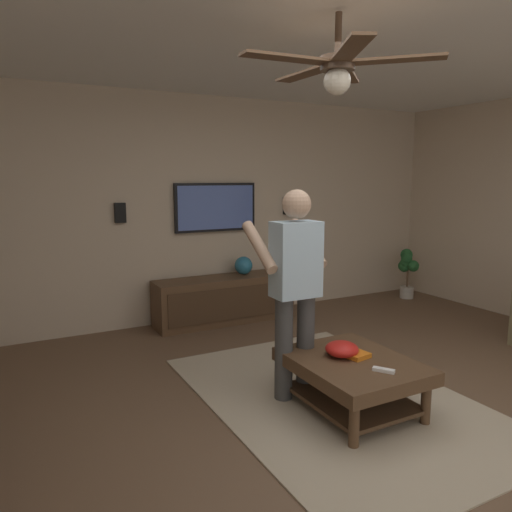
% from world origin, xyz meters
% --- Properties ---
extents(ground_plane, '(8.15, 8.15, 0.00)m').
position_xyz_m(ground_plane, '(0.00, 0.00, 0.00)').
color(ground_plane, brown).
extents(wall_back_tv, '(0.10, 6.99, 2.68)m').
position_xyz_m(wall_back_tv, '(3.07, 0.00, 1.34)').
color(wall_back_tv, '#C6B299').
rests_on(wall_back_tv, ground).
extents(ceiling_slab, '(6.24, 6.99, 0.10)m').
position_xyz_m(ceiling_slab, '(0.00, 0.00, 2.73)').
color(ceiling_slab, white).
extents(area_rug, '(2.76, 1.86, 0.01)m').
position_xyz_m(area_rug, '(0.42, -0.03, 0.01)').
color(area_rug, tan).
rests_on(area_rug, ground).
extents(coffee_table, '(1.00, 0.80, 0.40)m').
position_xyz_m(coffee_table, '(0.22, -0.03, 0.30)').
color(coffee_table, '#513823').
rests_on(coffee_table, ground).
extents(media_console, '(0.45, 1.70, 0.55)m').
position_xyz_m(media_console, '(2.73, -0.13, 0.28)').
color(media_console, '#513823').
rests_on(media_console, ground).
extents(tv, '(0.05, 1.04, 0.58)m').
position_xyz_m(tv, '(2.98, -0.13, 1.37)').
color(tv, black).
extents(person_standing, '(0.54, 0.54, 1.64)m').
position_xyz_m(person_standing, '(0.63, 0.23, 0.93)').
color(person_standing, '#3F3F3F').
rests_on(person_standing, ground).
extents(potted_plant_short, '(0.30, 0.22, 0.71)m').
position_xyz_m(potted_plant_short, '(2.57, -2.93, 0.43)').
color(potted_plant_short, '#B7B2A8').
rests_on(potted_plant_short, ground).
extents(bowl, '(0.25, 0.25, 0.11)m').
position_xyz_m(bowl, '(0.31, 0.01, 0.46)').
color(bowl, red).
rests_on(bowl, coffee_table).
extents(remote_white, '(0.15, 0.12, 0.02)m').
position_xyz_m(remote_white, '(-0.07, -0.06, 0.41)').
color(remote_white, white).
rests_on(remote_white, coffee_table).
extents(book, '(0.24, 0.19, 0.04)m').
position_xyz_m(book, '(0.27, -0.07, 0.42)').
color(book, orange).
rests_on(book, coffee_table).
extents(vase_round, '(0.22, 0.22, 0.22)m').
position_xyz_m(vase_round, '(2.79, -0.41, 0.66)').
color(vase_round, teal).
rests_on(vase_round, media_console).
extents(wall_speaker_left, '(0.06, 0.12, 0.22)m').
position_xyz_m(wall_speaker_left, '(2.99, -1.17, 1.36)').
color(wall_speaker_left, black).
extents(wall_speaker_right, '(0.06, 0.12, 0.22)m').
position_xyz_m(wall_speaker_right, '(2.99, 1.01, 1.34)').
color(wall_speaker_right, black).
extents(ceiling_fan, '(1.17, 1.08, 0.46)m').
position_xyz_m(ceiling_fan, '(-0.06, 0.40, 2.36)').
color(ceiling_fan, '#4C3828').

